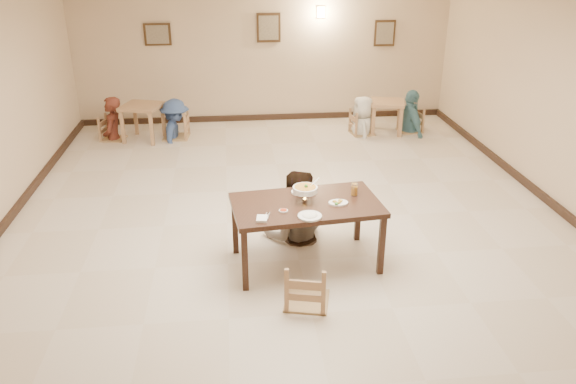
{
  "coord_description": "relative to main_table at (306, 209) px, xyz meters",
  "views": [
    {
      "loc": [
        -0.78,
        -7.14,
        3.66
      ],
      "look_at": [
        -0.1,
        -0.73,
        0.77
      ],
      "focal_mm": 35.0,
      "sensor_mm": 36.0,
      "label": 1
    }
  ],
  "objects": [
    {
      "name": "picture_b",
      "position": [
        0.03,
        6.13,
        1.26
      ],
      "size": [
        0.5,
        0.04,
        0.6
      ],
      "color": "#362314",
      "rests_on": "wall_back"
    },
    {
      "name": "chair_far",
      "position": [
        -0.02,
        0.77,
        -0.29
      ],
      "size": [
        0.42,
        0.42,
        0.9
      ],
      "rotation": [
        0.0,
        0.0,
        -0.3
      ],
      "color": "tan",
      "rests_on": "floor"
    },
    {
      "name": "picture_a",
      "position": [
        -2.27,
        6.13,
        1.16
      ],
      "size": [
        0.55,
        0.04,
        0.45
      ],
      "color": "#362314",
      "rests_on": "wall_back"
    },
    {
      "name": "rice_plate_far",
      "position": [
        0.01,
        0.29,
        0.1
      ],
      "size": [
        0.31,
        0.31,
        0.07
      ],
      "color": "white",
      "rests_on": "main_table"
    },
    {
      "name": "floor",
      "position": [
        -0.07,
        1.17,
        -0.74
      ],
      "size": [
        10.0,
        10.0,
        0.0
      ],
      "primitive_type": "plane",
      "color": "beige",
      "rests_on": "ground"
    },
    {
      "name": "ceiling",
      "position": [
        -0.07,
        1.17,
        2.26
      ],
      "size": [
        10.0,
        10.0,
        0.0
      ],
      "primitive_type": "plane",
      "color": "white",
      "rests_on": "wall_back"
    },
    {
      "name": "bg_diner_b",
      "position": [
        -1.96,
        5.09,
        0.06
      ],
      "size": [
        0.68,
        1.08,
        1.59
      ],
      "primitive_type": "imported",
      "rotation": [
        0.0,
        0.0,
        1.48
      ],
      "color": "#355187",
      "rests_on": "floor"
    },
    {
      "name": "bg_chair_rr",
      "position": [
        2.88,
        5.0,
        -0.27
      ],
      "size": [
        0.44,
        0.44,
        0.93
      ],
      "rotation": [
        0.0,
        0.0,
        -1.4
      ],
      "color": "tan",
      "rests_on": "floor"
    },
    {
      "name": "curry_warmer",
      "position": [
        -0.01,
        0.04,
        0.24
      ],
      "size": [
        0.33,
        0.29,
        0.27
      ],
      "color": "silver",
      "rests_on": "main_table"
    },
    {
      "name": "wall_back",
      "position": [
        -0.07,
        6.17,
        0.76
      ],
      "size": [
        10.0,
        0.0,
        10.0
      ],
      "primitive_type": "plane",
      "rotation": [
        1.57,
        0.0,
        0.0
      ],
      "color": "beige",
      "rests_on": "floor"
    },
    {
      "name": "drink_glass",
      "position": [
        0.61,
        0.16,
        0.15
      ],
      "size": [
        0.08,
        0.08,
        0.16
      ],
      "color": "white",
      "rests_on": "main_table"
    },
    {
      "name": "chair_near",
      "position": [
        -0.1,
        -0.83,
        -0.23
      ],
      "size": [
        0.47,
        0.47,
        1.01
      ],
      "rotation": [
        0.0,
        0.0,
        2.9
      ],
      "color": "tan",
      "rests_on": "floor"
    },
    {
      "name": "bg_chair_ll",
      "position": [
        -3.21,
        5.12,
        -0.28
      ],
      "size": [
        0.43,
        0.43,
        0.92
      ],
      "rotation": [
        0.0,
        0.0,
        1.37
      ],
      "color": "tan",
      "rests_on": "floor"
    },
    {
      "name": "bg_diner_a",
      "position": [
        -3.21,
        5.12,
        0.13
      ],
      "size": [
        0.46,
        0.66,
        1.73
      ],
      "primitive_type": "imported",
      "rotation": [
        0.0,
        0.0,
        4.64
      ],
      "color": "#5B271D",
      "rests_on": "floor"
    },
    {
      "name": "wall_sconce",
      "position": [
        1.13,
        6.13,
        1.56
      ],
      "size": [
        0.16,
        0.05,
        0.22
      ],
      "primitive_type": "cube",
      "color": "#FFD88C",
      "rests_on": "wall_back"
    },
    {
      "name": "bg_chair_rl",
      "position": [
        1.85,
        4.94,
        -0.26
      ],
      "size": [
        0.45,
        0.45,
        0.95
      ],
      "rotation": [
        0.0,
        0.0,
        1.72
      ],
      "color": "tan",
      "rests_on": "floor"
    },
    {
      "name": "bg_chair_lr",
      "position": [
        -1.96,
        5.09,
        -0.21
      ],
      "size": [
        0.5,
        0.5,
        1.07
      ],
      "rotation": [
        0.0,
        0.0,
        -1.65
      ],
      "color": "tan",
      "rests_on": "floor"
    },
    {
      "name": "main_table",
      "position": [
        0.0,
        0.0,
        0.0
      ],
      "size": [
        1.84,
        1.16,
        0.82
      ],
      "rotation": [
        0.0,
        0.0,
        0.11
      ],
      "color": "#361F15",
      "rests_on": "floor"
    },
    {
      "name": "bg_table_right",
      "position": [
        2.37,
        4.99,
        -0.2
      ],
      "size": [
        0.81,
        0.81,
        0.67
      ],
      "rotation": [
        0.0,
        0.0,
        -0.25
      ],
      "color": "#AB7F58",
      "rests_on": "floor"
    },
    {
      "name": "napkin_cutlery",
      "position": [
        -0.55,
        -0.39,
        0.1
      ],
      "size": [
        0.17,
        0.25,
        0.03
      ],
      "color": "white",
      "rests_on": "main_table"
    },
    {
      "name": "baseboard_left",
      "position": [
        -4.04,
        1.17,
        -0.68
      ],
      "size": [
        0.06,
        10.0,
        0.12
      ],
      "primitive_type": "cube",
      "color": "black",
      "rests_on": "floor"
    },
    {
      "name": "bg_diner_d",
      "position": [
        2.88,
        5.0,
        0.14
      ],
      "size": [
        0.6,
        1.09,
        1.76
      ],
      "primitive_type": "imported",
      "rotation": [
        0.0,
        0.0,
        1.74
      ],
      "color": "teal",
      "rests_on": "floor"
    },
    {
      "name": "picture_c",
      "position": [
        2.53,
        6.13,
        1.11
      ],
      "size": [
        0.45,
        0.04,
        0.55
      ],
      "color": "#362314",
      "rests_on": "wall_back"
    },
    {
      "name": "rice_plate_near",
      "position": [
        -0.01,
        -0.37,
        0.1
      ],
      "size": [
        0.27,
        0.27,
        0.06
      ],
      "color": "white",
      "rests_on": "main_table"
    },
    {
      "name": "baseboard_back",
      "position": [
        -0.07,
        6.14,
        -0.68
      ],
      "size": [
        8.0,
        0.06,
        0.12
      ],
      "primitive_type": "cube",
      "color": "black",
      "rests_on": "floor"
    },
    {
      "name": "main_diner",
      "position": [
        -0.04,
        0.71,
        0.2
      ],
      "size": [
        0.94,
        0.74,
        1.88
      ],
      "primitive_type": "imported",
      "rotation": [
        0.0,
        0.0,
        3.11
      ],
      "color": "gray",
      "rests_on": "floor"
    },
    {
      "name": "bg_table_left",
      "position": [
        -2.59,
        5.04,
        -0.15
      ],
      "size": [
        0.89,
        0.89,
        0.72
      ],
      "rotation": [
        0.0,
        0.0,
        -0.29
      ],
      "color": "#AB7F58",
      "rests_on": "floor"
    },
    {
      "name": "wall_right",
      "position": [
        3.93,
        1.17,
        0.76
      ],
      "size": [
        0.0,
        10.0,
        10.0
      ],
      "primitive_type": "plane",
      "rotation": [
        1.57,
        0.0,
        -1.57
      ],
      "color": "beige",
      "rests_on": "floor"
    },
    {
      "name": "bg_diner_c",
      "position": [
        1.85,
        4.94,
        0.05
      ],
      "size": [
        0.52,
        0.78,
        1.58
      ],
      "primitive_type": "imported",
      "rotation": [
        0.0,
        0.0,
        4.69
      ],
      "color": "silver",
      "rests_on": "floor"
    },
    {
      "name": "fried_plate",
      "position": [
        0.37,
        -0.06,
        0.1
      ],
      "size": [
        0.23,
        0.23,
        0.05
      ],
      "color": "white",
      "rests_on": "main_table"
    },
    {
      "name": "chili_dish",
      "position": [
        -0.29,
        -0.2,
        0.09
      ],
      "size": [
        0.1,
        0.1,
        0.02
      ],
      "color": "white",
      "rests_on": "main_table"
    },
    {
      "name": "baseboard_right",
      "position": [
        3.9,
        1.17,
        -0.68
      ],
      "size": [
        0.06,
        10.0,
        0.12
      ],
      "primitive_type": "cube",
      "color": "black",
      "rests_on": "floor"
    }
  ]
}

